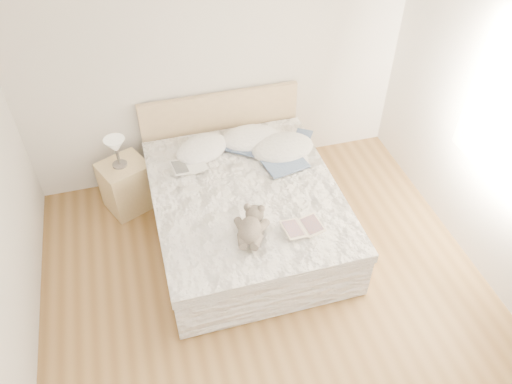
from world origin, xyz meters
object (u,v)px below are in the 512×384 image
(table_lamp, at_px, (116,147))
(photo_book, at_px, (189,167))
(nightstand, at_px, (127,186))
(teddy_bear, at_px, (250,236))
(childrens_book, at_px, (302,228))
(bed, at_px, (244,207))

(table_lamp, distance_m, photo_book, 0.73)
(nightstand, distance_m, photo_book, 0.78)
(nightstand, distance_m, teddy_bear, 1.69)
(childrens_book, height_order, teddy_bear, teddy_bear)
(nightstand, xyz_separation_m, childrens_book, (1.43, -1.35, 0.35))
(bed, distance_m, childrens_book, 0.83)
(table_lamp, height_order, childrens_book, table_lamp)
(bed, xyz_separation_m, table_lamp, (-1.11, 0.66, 0.49))
(nightstand, relative_size, teddy_bear, 1.50)
(table_lamp, height_order, photo_book, table_lamp)
(bed, distance_m, teddy_bear, 0.77)
(photo_book, bearing_deg, childrens_book, -60.45)
(teddy_bear, bearing_deg, table_lamp, 146.91)
(nightstand, height_order, table_lamp, table_lamp)
(photo_book, distance_m, teddy_bear, 1.10)
(bed, bearing_deg, nightstand, 148.78)
(nightstand, height_order, teddy_bear, teddy_bear)
(bed, distance_m, photo_book, 0.67)
(table_lamp, xyz_separation_m, childrens_book, (1.45, -1.35, -0.16))
(table_lamp, bearing_deg, nightstand, -9.46)
(nightstand, bearing_deg, teddy_bear, -54.06)
(bed, bearing_deg, teddy_bear, -100.21)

